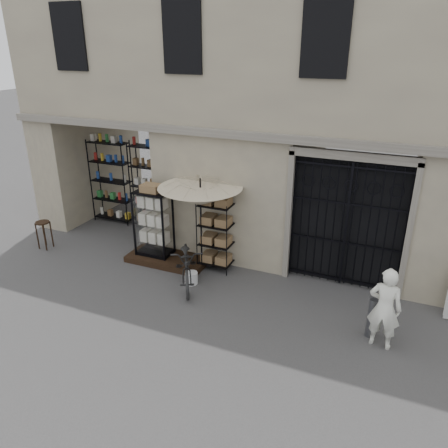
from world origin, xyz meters
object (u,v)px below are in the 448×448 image
at_px(bicycle, 188,283).
at_px(display_cabinet, 154,227).
at_px(wire_rack, 216,236).
at_px(shopkeeper, 378,345).
at_px(white_bucket, 191,278).
at_px(wooden_stool, 44,234).
at_px(market_umbrella, 200,191).
at_px(steel_bollard, 371,318).

bearing_deg(bicycle, display_cabinet, 121.10).
bearing_deg(wire_rack, bicycle, -84.93).
bearing_deg(shopkeeper, white_bucket, -1.70).
relative_size(bicycle, wooden_stool, 2.59).
relative_size(display_cabinet, market_umbrella, 0.65).
bearing_deg(steel_bollard, display_cabinet, 167.97).
xyz_separation_m(market_umbrella, bicycle, (-0.00, -0.75, -1.97)).
height_order(white_bucket, wooden_stool, wooden_stool).
bearing_deg(market_umbrella, wooden_stool, -172.29).
xyz_separation_m(wooden_stool, steel_bollard, (8.36, -0.56, 0.00)).
relative_size(wire_rack, shopkeeper, 1.11).
bearing_deg(steel_bollard, wire_rack, 160.47).
relative_size(wire_rack, bicycle, 0.90).
height_order(wire_rack, steel_bollard, wire_rack).
height_order(market_umbrella, wooden_stool, market_umbrella).
bearing_deg(display_cabinet, market_umbrella, -1.29).
distance_m(white_bucket, bicycle, 0.17).
relative_size(market_umbrella, bicycle, 1.41).
relative_size(wire_rack, steel_bollard, 2.19).
distance_m(wire_rack, bicycle, 1.30).
bearing_deg(market_umbrella, steel_bollard, -15.88).
height_order(display_cabinet, bicycle, display_cabinet).
relative_size(steel_bollard, shopkeeper, 0.51).
bearing_deg(wire_rack, wooden_stool, -147.20).
height_order(wire_rack, bicycle, wire_rack).
xyz_separation_m(display_cabinet, wooden_stool, (-3.04, -0.58, -0.50)).
relative_size(display_cabinet, steel_bollard, 2.24).
xyz_separation_m(wire_rack, bicycle, (-0.31, -0.93, -0.85)).
xyz_separation_m(display_cabinet, market_umbrella, (1.30, 0.01, 1.08)).
distance_m(display_cabinet, white_bucket, 1.73).
relative_size(market_umbrella, wooden_stool, 3.66).
bearing_deg(wooden_stool, display_cabinet, 10.75).
distance_m(display_cabinet, wire_rack, 1.62).
relative_size(display_cabinet, shopkeeper, 1.14).
bearing_deg(white_bucket, steel_bollard, -6.03).
relative_size(display_cabinet, bicycle, 0.92).
bearing_deg(market_umbrella, wire_rack, 29.66).
xyz_separation_m(market_umbrella, white_bucket, (0.09, -0.73, -1.84)).
relative_size(wire_rack, white_bucket, 6.08).
xyz_separation_m(wire_rack, market_umbrella, (-0.31, -0.17, 1.12)).
bearing_deg(shopkeeper, display_cabinet, -6.81).
bearing_deg(display_cabinet, shopkeeper, -15.34).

